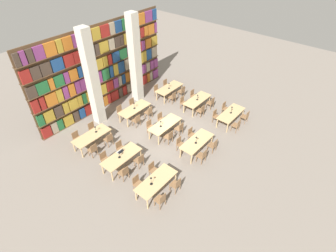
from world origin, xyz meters
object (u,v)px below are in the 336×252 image
at_px(pillar_left, 92,79).
at_px(reading_table_4, 165,125).
at_px(chair_3, 153,170).
at_px(chair_17, 150,126).
at_px(chair_4, 202,156).
at_px(chair_29, 121,111).
at_px(chair_24, 93,149).
at_px(desk_lamp_1, 196,139).
at_px(chair_1, 138,183).
at_px(chair_22, 211,103).
at_px(reading_table_3, 122,157).
at_px(reading_table_7, 135,109).
at_px(chair_19, 161,119).
at_px(desk_lamp_4, 161,123).
at_px(chair_25, 77,138).
at_px(desk_lamp_6, 95,128).
at_px(chair_8, 237,125).
at_px(chair_11, 225,108).
at_px(chair_7, 192,134).
at_px(chair_26, 109,139).
at_px(chair_28, 137,120).
at_px(chair_10, 245,116).
at_px(chair_18, 180,128).
at_px(desk_lamp_0, 151,179).
at_px(reading_table_2, 231,114).
at_px(chair_0, 161,200).
at_px(desk_lamp_3, 119,154).
at_px(chair_9, 216,116).
at_px(reading_table_8, 169,88).
at_px(desk_lamp_8, 169,84).
at_px(reading_table_5, 197,100).
at_px(pillar_center, 135,60).
at_px(reading_table_1, 197,142).
at_px(chair_14, 140,160).
at_px(chair_6, 213,145).
at_px(chair_32, 173,97).
at_px(desk_lamp_2, 232,109).
at_px(chair_13, 105,159).
at_px(chair_2, 176,185).
at_px(chair_5, 180,144).
at_px(chair_15, 121,148).
at_px(chair_20, 201,110).
at_px(desk_lamp_5, 198,96).
at_px(reading_table_6, 92,136).
at_px(reading_table_0, 156,182).
at_px(chair_27, 93,129).
at_px(chair_16, 169,137).
at_px(chair_33, 157,90).
at_px(chair_12, 124,172).

distance_m(pillar_left, reading_table_4, 5.00).
bearing_deg(chair_3, chair_17, -134.90).
height_order(chair_4, chair_29, same).
height_order(chair_3, chair_29, same).
bearing_deg(chair_24, desk_lamp_1, -47.80).
xyz_separation_m(chair_1, chair_22, (8.09, 1.06, 0.00)).
height_order(reading_table_3, reading_table_7, same).
relative_size(chair_19, desk_lamp_4, 2.12).
bearing_deg(chair_25, desk_lamp_6, 142.18).
distance_m(chair_8, chair_11, 1.86).
height_order(chair_7, chair_26, same).
relative_size(chair_19, chair_28, 1.00).
relative_size(chair_10, chair_18, 1.00).
relative_size(desk_lamp_0, reading_table_2, 0.22).
distance_m(chair_0, desk_lamp_3, 3.26).
xyz_separation_m(chair_9, reading_table_8, (0.49, 4.24, 0.19)).
height_order(chair_18, reading_table_7, chair_18).
height_order(chair_17, reading_table_7, chair_17).
bearing_deg(reading_table_2, desk_lamp_8, 92.12).
bearing_deg(chair_22, chair_8, -113.31).
height_order(desk_lamp_1, chair_9, desk_lamp_1).
xyz_separation_m(chair_10, reading_table_5, (-0.65, 3.26, 0.19)).
xyz_separation_m(pillar_center, chair_10, (2.34, -7.27, -2.53)).
xyz_separation_m(reading_table_1, chair_14, (-2.89, 1.59, -0.19)).
bearing_deg(chair_6, chair_32, 63.53).
bearing_deg(chair_11, chair_0, 10.05).
bearing_deg(chair_26, chair_19, -17.20).
relative_size(desk_lamp_2, chair_13, 0.56).
distance_m(chair_0, chair_2, 1.10).
relative_size(chair_1, reading_table_4, 0.40).
bearing_deg(chair_5, chair_0, 24.43).
relative_size(chair_15, chair_20, 1.00).
bearing_deg(reading_table_4, chair_7, -72.29).
distance_m(chair_7, chair_15, 4.14).
xyz_separation_m(chair_22, reading_table_8, (-0.61, 3.17, 0.19)).
xyz_separation_m(desk_lamp_5, reading_table_6, (-6.85, 2.47, -0.35)).
height_order(chair_7, chair_10, same).
height_order(reading_table_0, chair_27, chair_27).
xyz_separation_m(chair_19, reading_table_7, (-0.52, 1.82, 0.19)).
height_order(chair_8, desk_lamp_8, desk_lamp_8).
bearing_deg(chair_16, chair_7, -40.87).
distance_m(chair_11, chair_33, 5.11).
distance_m(chair_12, chair_20, 6.88).
distance_m(chair_25, desk_lamp_6, 1.24).
distance_m(chair_2, chair_16, 3.47).
height_order(chair_25, chair_32, same).
distance_m(desk_lamp_4, chair_28, 1.88).
height_order(chair_8, chair_18, same).
distance_m(chair_15, desk_lamp_5, 6.38).
bearing_deg(desk_lamp_0, chair_16, 26.99).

